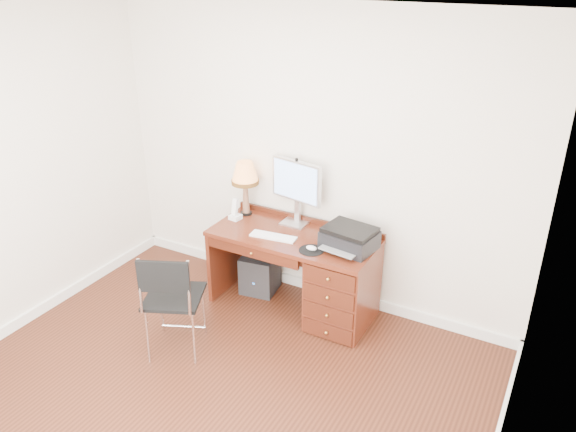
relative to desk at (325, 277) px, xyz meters
The scene contains 12 objects.
ground 1.50m from the desk, 102.93° to the right, with size 4.00×4.00×0.00m, color #33150B.
room_shell 0.91m from the desk, 112.63° to the right, with size 4.00×4.00×4.00m.
desk is the anchor object (origin of this frame).
monitor 0.87m from the desk, 151.67° to the left, with size 0.53×0.21×0.61m.
keyboard 0.59m from the desk, 164.87° to the right, with size 0.42×0.12×0.02m, color white.
mouse_pad 0.40m from the desk, 107.05° to the right, with size 0.21×0.21×0.04m.
printer 0.48m from the desk, ahead, with size 0.47×0.39×0.19m.
leg_lamp 1.19m from the desk, 169.26° to the left, with size 0.26×0.26×0.53m.
phone 1.04m from the desk, behind, with size 0.11×0.11×0.21m.
pen_cup 0.41m from the desk, 40.21° to the left, with size 0.07×0.07×0.09m, color black.
chair 1.40m from the desk, 129.60° to the right, with size 0.59×0.60×0.95m.
equipment_box 0.78m from the desk, behind, with size 0.33×0.33×0.38m, color black.
Camera 1 is at (2.08, -2.52, 3.02)m, focal length 35.00 mm.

